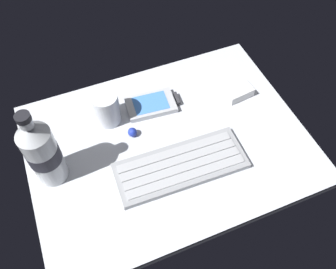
{
  "coord_description": "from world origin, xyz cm",
  "views": [
    {
      "loc": [
        -16.93,
        -41.7,
        67.56
      ],
      "look_at": [
        0.0,
        0.0,
        3.0
      ],
      "focal_mm": 37.15,
      "sensor_mm": 36.0,
      "label": 1
    }
  ],
  "objects_px": {
    "keyboard": "(180,166)",
    "juice_cup": "(106,109)",
    "handheld_device": "(153,104)",
    "charger_block": "(237,91)",
    "water_bottle": "(42,152)",
    "trackball_mouse": "(132,132)"
  },
  "relations": [
    {
      "from": "handheld_device",
      "to": "charger_block",
      "type": "bearing_deg",
      "value": -11.28
    },
    {
      "from": "juice_cup",
      "to": "charger_block",
      "type": "height_order",
      "value": "juice_cup"
    },
    {
      "from": "water_bottle",
      "to": "charger_block",
      "type": "relative_size",
      "value": 2.97
    },
    {
      "from": "juice_cup",
      "to": "charger_block",
      "type": "xyz_separation_m",
      "value": [
        0.33,
        -0.04,
        -0.03
      ]
    },
    {
      "from": "charger_block",
      "to": "trackball_mouse",
      "type": "bearing_deg",
      "value": -175.6
    },
    {
      "from": "handheld_device",
      "to": "trackball_mouse",
      "type": "distance_m",
      "value": 0.1
    },
    {
      "from": "water_bottle",
      "to": "handheld_device",
      "type": "bearing_deg",
      "value": 20.09
    },
    {
      "from": "juice_cup",
      "to": "trackball_mouse",
      "type": "xyz_separation_m",
      "value": [
        0.04,
        -0.07,
        -0.03
      ]
    },
    {
      "from": "handheld_device",
      "to": "juice_cup",
      "type": "relative_size",
      "value": 1.56
    },
    {
      "from": "water_bottle",
      "to": "trackball_mouse",
      "type": "height_order",
      "value": "water_bottle"
    },
    {
      "from": "water_bottle",
      "to": "trackball_mouse",
      "type": "bearing_deg",
      "value": 9.94
    },
    {
      "from": "keyboard",
      "to": "juice_cup",
      "type": "height_order",
      "value": "juice_cup"
    },
    {
      "from": "keyboard",
      "to": "handheld_device",
      "type": "xyz_separation_m",
      "value": [
        0.01,
        0.19,
        -0.0
      ]
    },
    {
      "from": "water_bottle",
      "to": "charger_block",
      "type": "bearing_deg",
      "value": 6.64
    },
    {
      "from": "juice_cup",
      "to": "keyboard",
      "type": "bearing_deg",
      "value": -60.38
    },
    {
      "from": "water_bottle",
      "to": "charger_block",
      "type": "height_order",
      "value": "water_bottle"
    },
    {
      "from": "keyboard",
      "to": "water_bottle",
      "type": "distance_m",
      "value": 0.29
    },
    {
      "from": "handheld_device",
      "to": "trackball_mouse",
      "type": "bearing_deg",
      "value": -139.75
    },
    {
      "from": "handheld_device",
      "to": "water_bottle",
      "type": "distance_m",
      "value": 0.3
    },
    {
      "from": "keyboard",
      "to": "water_bottle",
      "type": "relative_size",
      "value": 1.41
    },
    {
      "from": "juice_cup",
      "to": "water_bottle",
      "type": "distance_m",
      "value": 0.19
    },
    {
      "from": "trackball_mouse",
      "to": "keyboard",
      "type": "bearing_deg",
      "value": -60.9
    }
  ]
}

